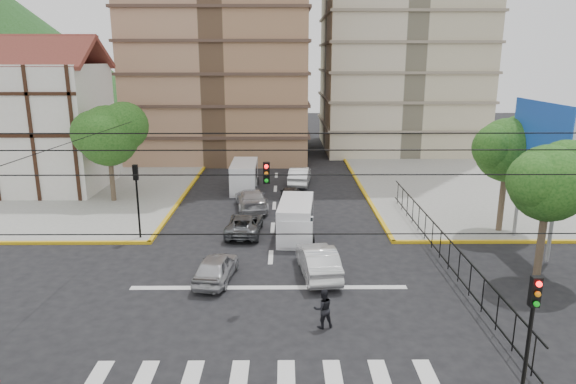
{
  "coord_description": "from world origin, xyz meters",
  "views": [
    {
      "loc": [
        0.75,
        -20.98,
        10.47
      ],
      "look_at": [
        0.93,
        3.68,
        4.0
      ],
      "focal_mm": 32.0,
      "sensor_mm": 36.0,
      "label": 1
    }
  ],
  "objects_px": {
    "traffic_light_se": "(531,323)",
    "pedestrian_crosswalk": "(323,308)",
    "van_left_lane": "(244,177)",
    "car_silver_front_left": "(216,267)",
    "traffic_light_nw": "(137,189)",
    "van_right_lane": "(296,221)",
    "car_white_front_right": "(318,261)"
  },
  "relations": [
    {
      "from": "van_right_lane",
      "to": "car_silver_front_left",
      "type": "relative_size",
      "value": 1.28
    },
    {
      "from": "traffic_light_nw",
      "to": "car_silver_front_left",
      "type": "height_order",
      "value": "traffic_light_nw"
    },
    {
      "from": "traffic_light_nw",
      "to": "van_left_lane",
      "type": "height_order",
      "value": "traffic_light_nw"
    },
    {
      "from": "traffic_light_se",
      "to": "van_left_lane",
      "type": "xyz_separation_m",
      "value": [
        -10.32,
        27.15,
        -2.0
      ]
    },
    {
      "from": "van_left_lane",
      "to": "car_silver_front_left",
      "type": "relative_size",
      "value": 1.29
    },
    {
      "from": "traffic_light_nw",
      "to": "car_white_front_right",
      "type": "distance_m",
      "value": 11.67
    },
    {
      "from": "car_silver_front_left",
      "to": "pedestrian_crosswalk",
      "type": "height_order",
      "value": "pedestrian_crosswalk"
    },
    {
      "from": "traffic_light_se",
      "to": "van_right_lane",
      "type": "height_order",
      "value": "traffic_light_se"
    },
    {
      "from": "traffic_light_se",
      "to": "traffic_light_nw",
      "type": "bearing_deg",
      "value": 135.0
    },
    {
      "from": "van_right_lane",
      "to": "van_left_lane",
      "type": "distance_m",
      "value": 11.96
    },
    {
      "from": "van_left_lane",
      "to": "pedestrian_crosswalk",
      "type": "relative_size",
      "value": 3.1
    },
    {
      "from": "car_silver_front_left",
      "to": "car_white_front_right",
      "type": "distance_m",
      "value": 4.99
    },
    {
      "from": "traffic_light_se",
      "to": "car_white_front_right",
      "type": "bearing_deg",
      "value": 117.34
    },
    {
      "from": "car_white_front_right",
      "to": "pedestrian_crosswalk",
      "type": "relative_size",
      "value": 2.82
    },
    {
      "from": "traffic_light_se",
      "to": "car_silver_front_left",
      "type": "height_order",
      "value": "traffic_light_se"
    },
    {
      "from": "pedestrian_crosswalk",
      "to": "car_silver_front_left",
      "type": "bearing_deg",
      "value": -58.14
    },
    {
      "from": "van_right_lane",
      "to": "pedestrian_crosswalk",
      "type": "relative_size",
      "value": 3.07
    },
    {
      "from": "traffic_light_se",
      "to": "pedestrian_crosswalk",
      "type": "relative_size",
      "value": 2.68
    },
    {
      "from": "car_silver_front_left",
      "to": "pedestrian_crosswalk",
      "type": "bearing_deg",
      "value": 144.88
    },
    {
      "from": "traffic_light_nw",
      "to": "car_silver_front_left",
      "type": "relative_size",
      "value": 1.12
    },
    {
      "from": "traffic_light_nw",
      "to": "van_left_lane",
      "type": "xyz_separation_m",
      "value": [
        5.28,
        11.55,
        -2.0
      ]
    },
    {
      "from": "traffic_light_se",
      "to": "car_white_front_right",
      "type": "relative_size",
      "value": 0.95
    },
    {
      "from": "van_right_lane",
      "to": "car_white_front_right",
      "type": "distance_m",
      "value": 5.52
    },
    {
      "from": "traffic_light_se",
      "to": "pedestrian_crosswalk",
      "type": "distance_m",
      "value": 8.02
    },
    {
      "from": "traffic_light_se",
      "to": "car_white_front_right",
      "type": "distance_m",
      "value": 11.99
    },
    {
      "from": "traffic_light_nw",
      "to": "van_right_lane",
      "type": "bearing_deg",
      "value": 1.68
    },
    {
      "from": "traffic_light_se",
      "to": "car_white_front_right",
      "type": "xyz_separation_m",
      "value": [
        -5.4,
        10.44,
        -2.35
      ]
    },
    {
      "from": "car_silver_front_left",
      "to": "traffic_light_nw",
      "type": "bearing_deg",
      "value": -39.69
    },
    {
      "from": "van_left_lane",
      "to": "car_white_front_right",
      "type": "relative_size",
      "value": 1.1
    },
    {
      "from": "traffic_light_se",
      "to": "pedestrian_crosswalk",
      "type": "xyz_separation_m",
      "value": [
        -5.52,
        5.34,
        -2.29
      ]
    },
    {
      "from": "traffic_light_nw",
      "to": "van_right_lane",
      "type": "distance_m",
      "value": 9.46
    },
    {
      "from": "traffic_light_nw",
      "to": "car_silver_front_left",
      "type": "bearing_deg",
      "value": -47.61
    }
  ]
}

